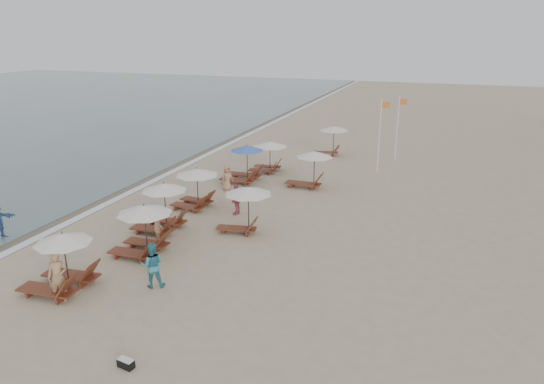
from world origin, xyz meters
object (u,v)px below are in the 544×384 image
(beachgoer_near, at_px, (58,277))
(lounger_station_5, at_px, (267,155))
(beachgoer_mid_b, at_px, (159,228))
(lounger_station_0, at_px, (60,266))
(beachgoer_far_b, at_px, (227,178))
(flag_pole_near, at_px, (380,132))
(lounger_station_3, at_px, (194,187))
(inland_station_0, at_px, (244,204))
(beachgoer_mid_a, at_px, (152,265))
(inland_station_2, at_px, (331,136))
(lounger_station_4, at_px, (243,166))
(beachgoer_far_a, at_px, (237,199))
(duffel_bag, at_px, (126,363))
(lounger_station_1, at_px, (141,230))
(lounger_station_2, at_px, (161,209))
(inland_station_1, at_px, (309,167))

(beachgoer_near, bearing_deg, lounger_station_5, 57.13)
(lounger_station_5, height_order, beachgoer_mid_b, lounger_station_5)
(lounger_station_0, height_order, beachgoer_far_b, lounger_station_0)
(flag_pole_near, bearing_deg, lounger_station_3, -127.89)
(lounger_station_3, height_order, inland_station_0, inland_station_0)
(beachgoer_mid_a, bearing_deg, lounger_station_5, -112.61)
(inland_station_0, relative_size, beachgoer_near, 1.42)
(inland_station_2, bearing_deg, lounger_station_4, -111.82)
(beachgoer_far_a, bearing_deg, beachgoer_mid_b, -14.04)
(lounger_station_3, distance_m, beachgoer_mid_a, 8.68)
(beachgoer_mid_a, relative_size, beachgoer_mid_b, 1.11)
(flag_pole_near, bearing_deg, beachgoer_far_b, -137.64)
(lounger_station_0, height_order, inland_station_0, lounger_station_0)
(lounger_station_5, bearing_deg, duffel_bag, -80.60)
(lounger_station_1, bearing_deg, beachgoer_far_a, 72.64)
(lounger_station_5, relative_size, beachgoer_near, 1.37)
(beachgoer_mid_b, bearing_deg, lounger_station_2, 8.58)
(duffel_bag, bearing_deg, beachgoer_mid_a, 113.31)
(lounger_station_3, height_order, beachgoer_mid_b, lounger_station_3)
(inland_station_0, relative_size, inland_station_1, 0.93)
(lounger_station_2, relative_size, beachgoer_far_b, 1.70)
(lounger_station_3, distance_m, lounger_station_5, 8.10)
(beachgoer_far_a, height_order, duffel_bag, beachgoer_far_a)
(beachgoer_near, bearing_deg, lounger_station_4, 59.00)
(beachgoer_mid_b, distance_m, beachgoer_far_b, 8.22)
(lounger_station_1, distance_m, inland_station_2, 20.40)
(lounger_station_3, distance_m, duffel_bag, 13.43)
(inland_station_1, bearing_deg, lounger_station_4, -176.75)
(lounger_station_0, height_order, beachgoer_mid_b, lounger_station_0)
(inland_station_2, bearing_deg, inland_station_1, -85.32)
(beachgoer_far_b, bearing_deg, lounger_station_3, -154.39)
(lounger_station_3, bearing_deg, beachgoer_mid_a, -71.77)
(lounger_station_2, distance_m, lounger_station_4, 8.76)
(lounger_station_5, distance_m, inland_station_2, 6.79)
(inland_station_1, xyz_separation_m, duffel_bag, (-0.16, -18.19, -1.14))
(lounger_station_0, bearing_deg, flag_pole_near, 67.19)
(beachgoer_mid_b, bearing_deg, flag_pole_near, -45.95)
(beachgoer_near, bearing_deg, lounger_station_2, 61.38)
(lounger_station_3, height_order, inland_station_2, inland_station_2)
(lounger_station_3, relative_size, beachgoer_far_b, 1.67)
(lounger_station_5, xyz_separation_m, inland_station_2, (2.87, 6.15, 0.30))
(beachgoer_far_b, distance_m, duffel_bag, 16.52)
(lounger_station_2, height_order, inland_station_1, lounger_station_2)
(beachgoer_far_b, bearing_deg, duffel_bag, -133.47)
(lounger_station_2, bearing_deg, inland_station_2, 77.16)
(lounger_station_0, distance_m, beachgoer_far_a, 9.91)
(lounger_station_1, bearing_deg, lounger_station_5, 88.11)
(inland_station_0, bearing_deg, lounger_station_4, 113.50)
(beachgoer_far_a, bearing_deg, lounger_station_0, -10.82)
(inland_station_1, distance_m, beachgoer_near, 16.50)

